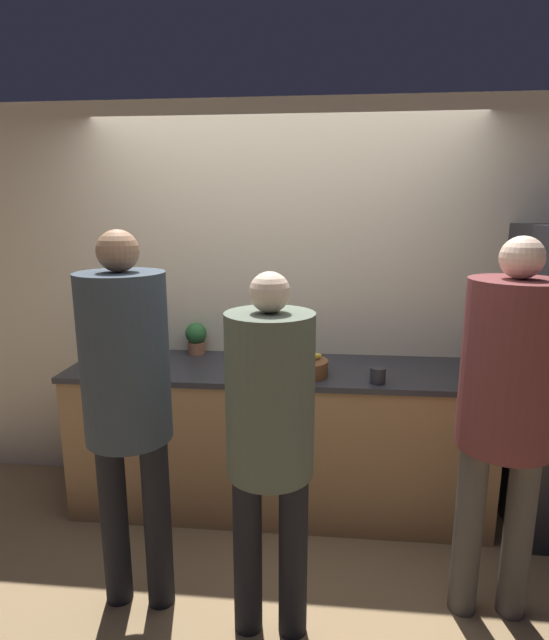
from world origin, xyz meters
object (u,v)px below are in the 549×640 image
Objects in this scene: person_right at (508,393)px; utensil_crock at (252,345)px; potted_plant at (196,337)px; person_left at (127,387)px; bottle_dark at (470,360)px; person_center at (270,426)px; fruit_bowl at (306,367)px; cup_black at (378,375)px.

person_right is 1.67m from utensil_crock.
person_left is at bearing -91.26° from potted_plant.
bottle_dark is (1.76, 0.88, -0.09)m from person_left.
bottle_dark is 1.02× the size of potted_plant.
utensil_crock is (0.41, 1.15, -0.10)m from person_left.
person_center is 7.74× the size of potted_plant.
fruit_bowl is 0.42m from cup_black.
person_right is 7.62× the size of utensil_crock.
person_left is 1.70m from person_right.
cup_black is at bearing -22.44° from potted_plant.
bottle_dark is (0.06, 0.78, -0.08)m from person_right.
bottle_dark is 2.40× the size of cup_black.
person_left is 7.72× the size of utensil_crock.
person_right is at bearing 3.31° from person_left.
fruit_bowl is at bearing 44.17° from person_left.
person_right is 6.74× the size of fruit_bowl.
utensil_crock is 0.93m from cup_black.
bottle_dark is at bearing 26.61° from person_left.
fruit_bowl is at bearing -45.85° from utensil_crock.
person_left is 1.09× the size of person_center.
utensil_crock is at bearing 101.56° from person_center.
person_left is at bearing -153.39° from bottle_dark.
person_left reaches higher than bottle_dark.
cup_black is (0.41, -0.10, -0.00)m from fruit_bowl.
person_center is 1.48m from bottle_dark.
cup_black is at bearing 131.41° from person_right.
fruit_bowl reaches higher than cup_black.
utensil_crock is at bearing 148.46° from cup_black.
utensil_crock is at bearing 168.75° from bottle_dark.
fruit_bowl is (0.12, 0.87, -0.01)m from person_center.
utensil_crock is 1.08× the size of bottle_dark.
utensil_crock reaches higher than potted_plant.
fruit_bowl is at bearing 166.92° from cup_black.
bottle_dark is (0.98, 0.12, 0.04)m from fruit_bowl.
person_left reaches higher than fruit_bowl.
person_center is at bearing -97.76° from fruit_bowl.
bottle_dark is at bearing 85.43° from person_right.
person_center reaches higher than fruit_bowl.
potted_plant is at bearing 88.74° from person_left.
fruit_bowl is at bearing -27.07° from potted_plant.
utensil_crock is 0.38m from potted_plant.
potted_plant is (0.03, 1.15, -0.06)m from person_left.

